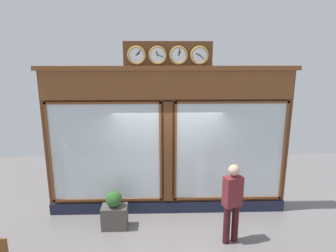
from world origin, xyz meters
name	(u,v)px	position (x,y,z in m)	size (l,w,h in m)	color
shop_facade	(168,141)	(0.00, -0.12, 1.80)	(5.81, 0.42, 4.05)	#5B3319
pedestrian	(232,200)	(-1.25, 1.20, 0.93)	(0.41, 0.33, 1.69)	#3A1316
planter_box	(115,217)	(1.21, 0.62, 0.26)	(0.56, 0.36, 0.52)	#4C4742
planter_shrub	(114,199)	(1.21, 0.62, 0.70)	(0.35, 0.35, 0.35)	#285623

